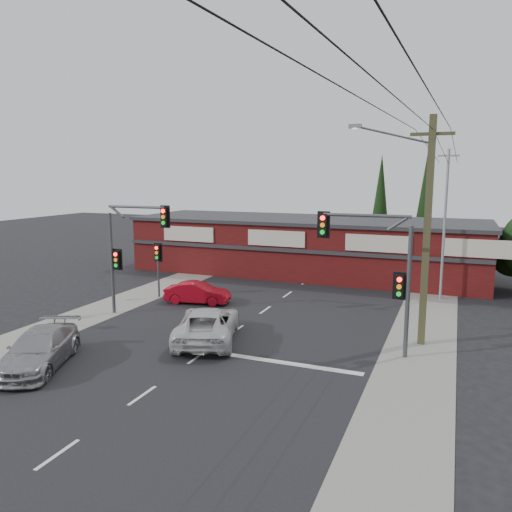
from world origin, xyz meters
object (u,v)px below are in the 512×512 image
at_px(silver_suv, 39,349).
at_px(utility_pole, 424,224).
at_px(shop_building, 306,245).
at_px(white_suv, 207,324).
at_px(red_sedan, 197,293).

bearing_deg(silver_suv, utility_pole, 9.12).
relative_size(silver_suv, shop_building, 0.18).
height_order(shop_building, utility_pole, utility_pole).
relative_size(white_suv, silver_suv, 1.11).
relative_size(shop_building, utility_pole, 2.73).
height_order(white_suv, utility_pole, utility_pole).
bearing_deg(white_suv, silver_suv, 29.32).
bearing_deg(white_suv, shop_building, -108.35).
xyz_separation_m(silver_suv, shop_building, (4.27, 22.48, 1.41)).
xyz_separation_m(white_suv, shop_building, (-0.38, 17.14, 1.36)).
distance_m(silver_suv, red_sedan, 11.12).
height_order(silver_suv, red_sedan, silver_suv).
xyz_separation_m(red_sedan, utility_pole, (12.63, -2.59, 4.77)).
relative_size(red_sedan, utility_pole, 0.38).
bearing_deg(red_sedan, shop_building, -26.61).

